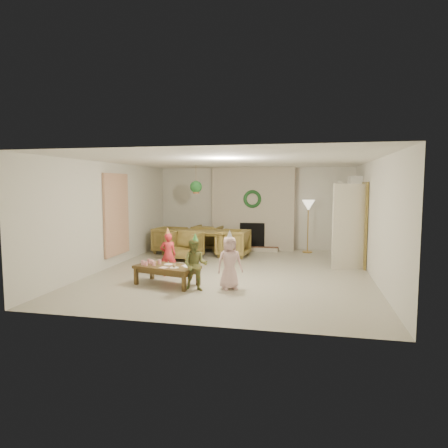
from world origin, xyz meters
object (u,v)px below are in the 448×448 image
(child_red, at_px, (168,255))
(child_plaid, at_px, (195,265))
(coffee_table_top, at_px, (167,267))
(child_pink, at_px, (230,263))
(dining_chair_near, at_px, (185,246))
(dining_chair_left, at_px, (170,240))
(dining_chair_right, at_px, (233,243))
(dining_table, at_px, (197,243))
(dining_chair_far, at_px, (208,238))

(child_red, distance_m, child_plaid, 1.38)
(coffee_table_top, height_order, child_pink, child_pink)
(dining_chair_near, relative_size, child_red, 0.88)
(dining_chair_left, xyz_separation_m, dining_chair_right, (1.91, -0.22, 0.00))
(dining_chair_right, xyz_separation_m, child_pink, (0.57, -3.35, 0.13))
(dining_chair_right, relative_size, coffee_table_top, 0.66)
(dining_table, bearing_deg, dining_chair_left, 180.00)
(child_plaid, bearing_deg, dining_chair_far, 96.31)
(dining_chair_far, distance_m, dining_chair_left, 1.21)
(dining_chair_right, xyz_separation_m, coffee_table_top, (-0.71, -3.31, -0.02))
(dining_chair_left, relative_size, coffee_table_top, 0.66)
(dining_chair_near, xyz_separation_m, child_pink, (1.72, -2.62, 0.13))
(dining_table, relative_size, dining_chair_right, 2.34)
(dining_table, distance_m, child_red, 2.71)
(dining_chair_near, distance_m, child_plaid, 3.10)
(dining_chair_near, distance_m, dining_chair_right, 1.37)
(dining_chair_right, bearing_deg, child_red, -13.47)
(dining_chair_left, height_order, child_pink, child_pink)
(dining_table, relative_size, child_pink, 1.92)
(dining_table, distance_m, dining_chair_right, 1.07)
(dining_chair_near, bearing_deg, child_plaid, -62.14)
(dining_chair_left, bearing_deg, dining_chair_far, -45.00)
(child_pink, bearing_deg, dining_chair_right, 70.50)
(coffee_table_top, bearing_deg, child_pink, 13.48)
(child_pink, bearing_deg, dining_table, 86.00)
(dining_chair_left, bearing_deg, child_pink, -138.69)
(child_red, bearing_deg, dining_chair_left, -92.55)
(coffee_table_top, xyz_separation_m, child_red, (-0.24, 0.72, 0.12))
(dining_table, height_order, child_plaid, child_plaid)
(dining_table, distance_m, child_pink, 3.84)
(child_plaid, bearing_deg, dining_chair_left, 110.90)
(coffee_table_top, bearing_deg, dining_chair_near, 115.26)
(dining_chair_far, height_order, child_plaid, child_plaid)
(dining_chair_right, xyz_separation_m, child_red, (-0.94, -2.58, 0.09))
(child_red, relative_size, child_pink, 0.93)
(dining_chair_near, relative_size, dining_chair_right, 1.00)
(child_pink, bearing_deg, coffee_table_top, 149.02)
(child_pink, bearing_deg, dining_chair_near, 94.20)
(dining_chair_far, bearing_deg, coffee_table_top, 100.00)
(dining_table, bearing_deg, child_plaid, -68.04)
(dining_chair_near, xyz_separation_m, child_plaid, (1.13, -2.89, 0.11))
(coffee_table_top, relative_size, child_plaid, 1.27)
(dining_chair_near, relative_size, child_pink, 0.82)
(dining_chair_near, distance_m, child_pink, 3.14)
(dining_chair_left, bearing_deg, dining_chair_near, -135.00)
(dining_chair_far, relative_size, dining_chair_left, 1.00)
(child_red, bearing_deg, dining_chair_right, -131.56)
(dining_chair_far, relative_size, coffee_table_top, 0.66)
(dining_chair_near, height_order, dining_chair_far, same)
(dining_chair_left, distance_m, coffee_table_top, 3.73)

